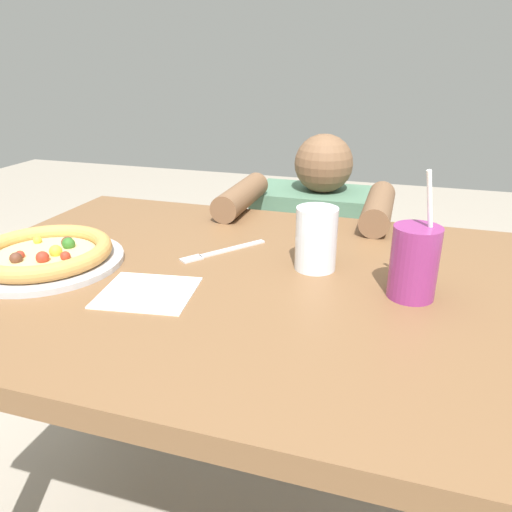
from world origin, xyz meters
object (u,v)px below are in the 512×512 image
object	(u,v)px
drink_cup_colored	(414,263)
water_cup_clear	(316,238)
diner_seated	(316,294)
fork	(220,252)
pizza_near	(44,255)

from	to	relation	value
drink_cup_colored	water_cup_clear	distance (m)	0.19
water_cup_clear	diner_seated	distance (m)	0.70
water_cup_clear	diner_seated	world-z (taller)	diner_seated
drink_cup_colored	water_cup_clear	size ratio (longest dim) A/B	1.82
water_cup_clear	fork	xyz separation A→B (m)	(-0.21, 0.02, -0.06)
drink_cup_colored	water_cup_clear	world-z (taller)	drink_cup_colored
water_cup_clear	drink_cup_colored	bearing A→B (deg)	-22.56
drink_cup_colored	water_cup_clear	xyz separation A→B (m)	(-0.18, 0.07, -0.00)
drink_cup_colored	pizza_near	bearing A→B (deg)	-174.58
drink_cup_colored	water_cup_clear	bearing A→B (deg)	157.44
drink_cup_colored	fork	world-z (taller)	drink_cup_colored
drink_cup_colored	diner_seated	bearing A→B (deg)	112.71
pizza_near	drink_cup_colored	xyz separation A→B (m)	(0.70, 0.07, 0.04)
water_cup_clear	diner_seated	size ratio (longest dim) A/B	0.13
pizza_near	water_cup_clear	distance (m)	0.54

